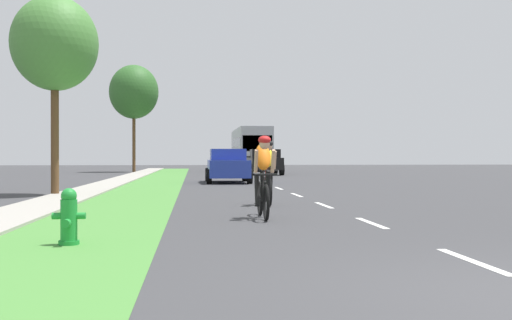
{
  "coord_description": "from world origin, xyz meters",
  "views": [
    {
      "loc": [
        -3.15,
        -4.7,
        1.19
      ],
      "look_at": [
        -0.48,
        21.65,
        1.03
      ],
      "focal_mm": 43.26,
      "sensor_mm": 36.0,
      "label": 1
    }
  ],
  "objects_px": {
    "sedan_blue": "(228,166)",
    "street_tree_far": "(134,92)",
    "fire_hydrant_green": "(69,217)",
    "cyclist_lead": "(263,176)",
    "bus_silver": "(250,147)",
    "street_tree_near": "(55,44)",
    "pickup_black": "(264,162)",
    "cyclist_trailing": "(267,172)"
  },
  "relations": [
    {
      "from": "sedan_blue",
      "to": "pickup_black",
      "type": "relative_size",
      "value": 0.84
    },
    {
      "from": "fire_hydrant_green",
      "to": "cyclist_trailing",
      "type": "distance_m",
      "value": 7.31
    },
    {
      "from": "street_tree_far",
      "to": "cyclist_lead",
      "type": "bearing_deg",
      "value": -80.67
    },
    {
      "from": "sedan_blue",
      "to": "street_tree_far",
      "type": "height_order",
      "value": "street_tree_far"
    },
    {
      "from": "cyclist_lead",
      "to": "street_tree_near",
      "type": "bearing_deg",
      "value": 126.17
    },
    {
      "from": "sedan_blue",
      "to": "street_tree_far",
      "type": "bearing_deg",
      "value": 107.41
    },
    {
      "from": "cyclist_lead",
      "to": "street_tree_far",
      "type": "bearing_deg",
      "value": 99.33
    },
    {
      "from": "pickup_black",
      "to": "bus_silver",
      "type": "xyz_separation_m",
      "value": [
        0.23,
        12.07,
        1.15
      ]
    },
    {
      "from": "bus_silver",
      "to": "street_tree_near",
      "type": "relative_size",
      "value": 1.91
    },
    {
      "from": "street_tree_near",
      "to": "street_tree_far",
      "type": "bearing_deg",
      "value": 90.58
    },
    {
      "from": "fire_hydrant_green",
      "to": "bus_silver",
      "type": "distance_m",
      "value": 43.95
    },
    {
      "from": "fire_hydrant_green",
      "to": "street_tree_far",
      "type": "relative_size",
      "value": 0.09
    },
    {
      "from": "sedan_blue",
      "to": "bus_silver",
      "type": "height_order",
      "value": "bus_silver"
    },
    {
      "from": "fire_hydrant_green",
      "to": "street_tree_near",
      "type": "height_order",
      "value": "street_tree_near"
    },
    {
      "from": "pickup_black",
      "to": "sedan_blue",
      "type": "bearing_deg",
      "value": -104.19
    },
    {
      "from": "sedan_blue",
      "to": "street_tree_far",
      "type": "distance_m",
      "value": 20.86
    },
    {
      "from": "cyclist_lead",
      "to": "bus_silver",
      "type": "distance_m",
      "value": 40.36
    },
    {
      "from": "fire_hydrant_green",
      "to": "street_tree_far",
      "type": "height_order",
      "value": "street_tree_far"
    },
    {
      "from": "bus_silver",
      "to": "fire_hydrant_green",
      "type": "bearing_deg",
      "value": -98.44
    },
    {
      "from": "bus_silver",
      "to": "street_tree_far",
      "type": "height_order",
      "value": "street_tree_far"
    },
    {
      "from": "cyclist_lead",
      "to": "street_tree_near",
      "type": "xyz_separation_m",
      "value": [
        -5.55,
        7.59,
        3.79
      ]
    },
    {
      "from": "fire_hydrant_green",
      "to": "cyclist_lead",
      "type": "height_order",
      "value": "cyclist_lead"
    },
    {
      "from": "sedan_blue",
      "to": "bus_silver",
      "type": "bearing_deg",
      "value": 82.3
    },
    {
      "from": "cyclist_trailing",
      "to": "street_tree_near",
      "type": "height_order",
      "value": "street_tree_near"
    },
    {
      "from": "fire_hydrant_green",
      "to": "sedan_blue",
      "type": "relative_size",
      "value": 0.18
    },
    {
      "from": "cyclist_lead",
      "to": "sedan_blue",
      "type": "xyz_separation_m",
      "value": [
        0.21,
        16.24,
        -0.04
      ]
    },
    {
      "from": "bus_silver",
      "to": "street_tree_near",
      "type": "xyz_separation_m",
      "value": [
        -9.0,
        -32.6,
        2.62
      ]
    },
    {
      "from": "fire_hydrant_green",
      "to": "street_tree_near",
      "type": "xyz_separation_m",
      "value": [
        -2.55,
        10.84,
        4.23
      ]
    },
    {
      "from": "fire_hydrant_green",
      "to": "bus_silver",
      "type": "xyz_separation_m",
      "value": [
        6.45,
        43.45,
        1.61
      ]
    },
    {
      "from": "sedan_blue",
      "to": "bus_silver",
      "type": "distance_m",
      "value": 24.2
    },
    {
      "from": "sedan_blue",
      "to": "street_tree_near",
      "type": "distance_m",
      "value": 11.08
    },
    {
      "from": "fire_hydrant_green",
      "to": "bus_silver",
      "type": "relative_size",
      "value": 0.07
    },
    {
      "from": "street_tree_near",
      "to": "street_tree_far",
      "type": "distance_m",
      "value": 27.95
    },
    {
      "from": "cyclist_trailing",
      "to": "sedan_blue",
      "type": "distance_m",
      "value": 13.07
    },
    {
      "from": "sedan_blue",
      "to": "pickup_black",
      "type": "height_order",
      "value": "pickup_black"
    },
    {
      "from": "cyclist_trailing",
      "to": "street_tree_far",
      "type": "relative_size",
      "value": 0.21
    },
    {
      "from": "sedan_blue",
      "to": "fire_hydrant_green",
      "type": "bearing_deg",
      "value": -99.34
    },
    {
      "from": "pickup_black",
      "to": "bus_silver",
      "type": "bearing_deg",
      "value": 88.89
    },
    {
      "from": "sedan_blue",
      "to": "bus_silver",
      "type": "relative_size",
      "value": 0.37
    },
    {
      "from": "pickup_black",
      "to": "fire_hydrant_green",
      "type": "bearing_deg",
      "value": -101.2
    },
    {
      "from": "pickup_black",
      "to": "street_tree_far",
      "type": "height_order",
      "value": "street_tree_far"
    },
    {
      "from": "cyclist_trailing",
      "to": "sedan_blue",
      "type": "relative_size",
      "value": 0.4
    }
  ]
}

